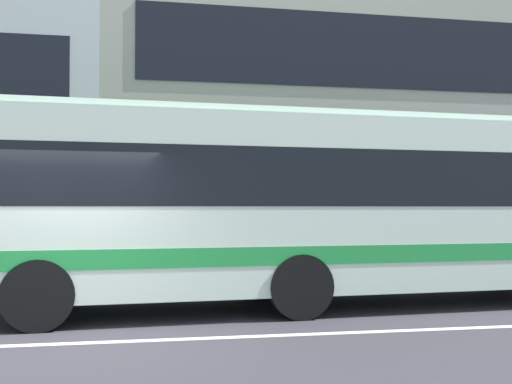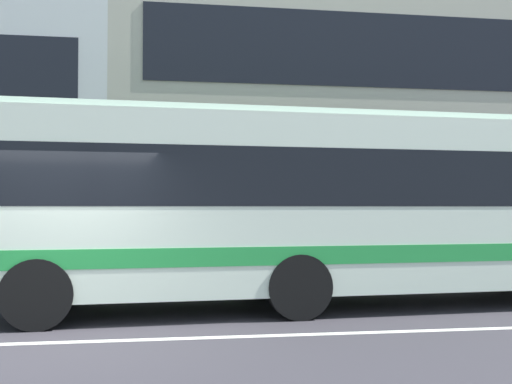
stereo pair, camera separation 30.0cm
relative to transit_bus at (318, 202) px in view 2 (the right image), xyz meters
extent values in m
plane|color=#37343B|center=(-3.97, -2.26, -1.81)|extent=(160.00, 160.00, 0.00)
cube|color=silver|center=(-3.97, -2.26, -1.80)|extent=(60.00, 0.16, 0.01)
cube|color=#3A6C24|center=(-3.62, 3.56, -1.45)|extent=(12.05, 1.10, 0.72)
cube|color=#B7B4A0|center=(7.57, 11.74, 3.59)|extent=(23.57, 10.94, 10.80)
cube|color=black|center=(7.57, 6.25, 4.46)|extent=(21.68, 0.04, 2.16)
cube|color=silver|center=(0.00, 0.00, -0.05)|extent=(11.06, 3.12, 2.81)
cube|color=black|center=(0.00, 0.00, 0.37)|extent=(10.40, 3.11, 0.90)
cube|color=green|center=(0.00, 0.00, -0.83)|extent=(10.84, 3.13, 0.28)
cube|color=silver|center=(0.00, 0.00, 1.42)|extent=(10.60, 2.70, 0.12)
cylinder|color=black|center=(4.39, 1.40, -1.31)|extent=(1.01, 0.34, 1.00)
cylinder|color=black|center=(-0.73, 1.11, -1.31)|extent=(1.01, 0.34, 1.00)
cylinder|color=black|center=(-0.60, -1.18, -1.31)|extent=(1.01, 0.34, 1.00)
cylinder|color=black|center=(-4.52, 0.89, -1.31)|extent=(1.01, 0.34, 1.00)
cylinder|color=black|center=(-4.39, -1.40, -1.31)|extent=(1.01, 0.34, 1.00)
camera|label=1|loc=(-2.89, -10.04, -0.11)|focal=41.73mm
camera|label=2|loc=(-2.60, -10.09, -0.11)|focal=41.73mm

